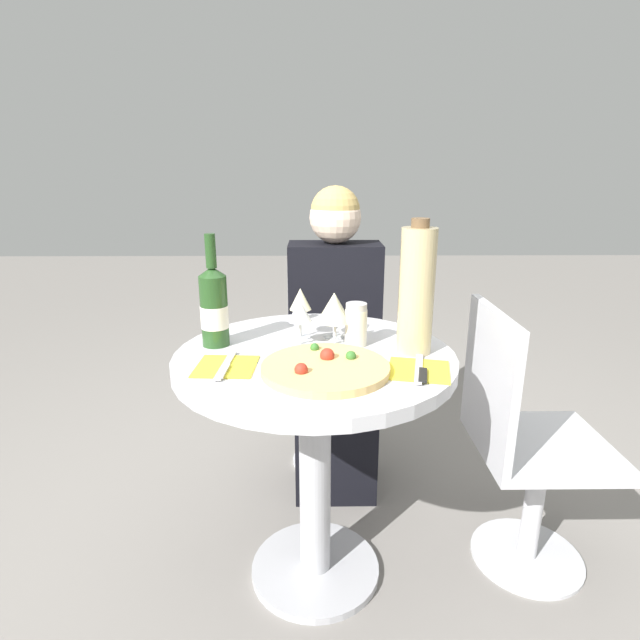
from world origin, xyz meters
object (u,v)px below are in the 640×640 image
object	(u,v)px
seated_diner	(335,352)
pizza_large	(325,368)
dining_table	(314,410)
tall_carafe	(416,291)
chair_behind_diner	(333,368)
wine_bottle	(214,306)
chair_empty_side	(521,447)

from	to	relation	value
seated_diner	pizza_large	xyz separation A→B (m)	(-0.05, -0.69, 0.22)
dining_table	tall_carafe	size ratio (longest dim) A/B	2.12
tall_carafe	dining_table	bearing A→B (deg)	-178.75
dining_table	chair_behind_diner	distance (m)	0.71
chair_behind_diner	wine_bottle	bearing A→B (deg)	59.82
seated_diner	chair_empty_side	distance (m)	0.76
chair_behind_diner	wine_bottle	world-z (taller)	wine_bottle
chair_behind_diner	tall_carafe	world-z (taller)	tall_carafe
chair_empty_side	pizza_large	distance (m)	0.72
dining_table	wine_bottle	xyz separation A→B (m)	(-0.28, 0.07, 0.29)
seated_diner	wine_bottle	distance (m)	0.69
dining_table	chair_empty_side	world-z (taller)	chair_empty_side
pizza_large	tall_carafe	xyz separation A→B (m)	(0.25, 0.14, 0.16)
chair_behind_diner	pizza_large	size ratio (longest dim) A/B	2.64
seated_diner	chair_empty_side	world-z (taller)	seated_diner
chair_behind_diner	chair_empty_side	world-z (taller)	same
dining_table	chair_empty_side	bearing A→B (deg)	4.52
pizza_large	tall_carafe	size ratio (longest dim) A/B	0.88
chair_empty_side	tall_carafe	bearing A→B (deg)	-83.02
dining_table	seated_diner	xyz separation A→B (m)	(0.08, 0.56, -0.03)
seated_diner	pizza_large	size ratio (longest dim) A/B	3.64
pizza_large	wine_bottle	size ratio (longest dim) A/B	1.01
pizza_large	wine_bottle	bearing A→B (deg)	146.63
chair_empty_side	wine_bottle	xyz separation A→B (m)	(-0.91, 0.02, 0.44)
chair_behind_diner	tall_carafe	size ratio (longest dim) A/B	2.33
dining_table	pizza_large	distance (m)	0.23
pizza_large	chair_empty_side	bearing A→B (deg)	17.03
wine_bottle	tall_carafe	distance (m)	0.56
pizza_large	wine_bottle	xyz separation A→B (m)	(-0.31, 0.20, 0.10)
dining_table	pizza_large	xyz separation A→B (m)	(0.03, -0.14, 0.19)
chair_behind_diner	seated_diner	xyz separation A→B (m)	(-0.00, -0.13, 0.12)
chair_behind_diner	seated_diner	bearing A→B (deg)	90.00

